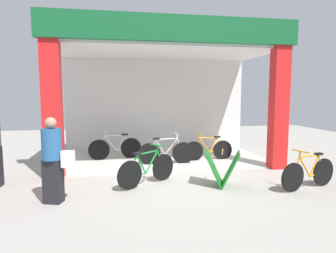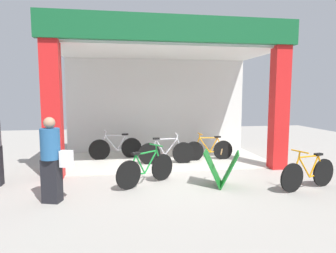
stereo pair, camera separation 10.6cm
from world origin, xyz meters
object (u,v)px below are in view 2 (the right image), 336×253
object	(u,v)px
bicycle_inside_0	(209,150)
pedestrian_0	(52,159)
sandwich_board_sign	(221,169)
bicycle_parked_0	(146,169)
bicycle_inside_2	(166,152)
bicycle_parked_1	(308,173)
bicycle_inside_1	(116,148)

from	to	relation	value
bicycle_inside_0	pedestrian_0	bearing A→B (deg)	-143.64
bicycle_inside_0	sandwich_board_sign	distance (m)	2.58
bicycle_parked_0	bicycle_inside_2	bearing A→B (deg)	67.90
sandwich_board_sign	pedestrian_0	xyz separation A→B (m)	(-3.52, -0.42, 0.45)
sandwich_board_sign	pedestrian_0	size ratio (longest dim) A/B	0.56
pedestrian_0	bicycle_parked_0	bearing A→B (deg)	23.37
bicycle_parked_0	bicycle_parked_1	world-z (taller)	bicycle_parked_0
bicycle_parked_1	bicycle_parked_0	bearing A→B (deg)	165.71
bicycle_parked_1	bicycle_inside_2	bearing A→B (deg)	134.72
bicycle_inside_2	bicycle_parked_1	world-z (taller)	bicycle_inside_2
bicycle_parked_0	pedestrian_0	world-z (taller)	pedestrian_0
bicycle_parked_1	sandwich_board_sign	world-z (taller)	bicycle_parked_1
bicycle_inside_1	sandwich_board_sign	size ratio (longest dim) A/B	1.80
bicycle_inside_2	sandwich_board_sign	size ratio (longest dim) A/B	1.79
bicycle_inside_1	pedestrian_0	size ratio (longest dim) A/B	1.01
bicycle_inside_2	pedestrian_0	distance (m)	3.77
sandwich_board_sign	bicycle_inside_1	bearing A→B (deg)	126.74
sandwich_board_sign	bicycle_inside_0	bearing A→B (deg)	79.08
bicycle_inside_2	pedestrian_0	world-z (taller)	pedestrian_0
bicycle_inside_0	bicycle_parked_0	xyz separation A→B (m)	(-2.15, -2.15, 0.01)
bicycle_inside_0	bicycle_inside_1	xyz separation A→B (m)	(-2.88, 0.66, 0.02)
pedestrian_0	bicycle_parked_1	bearing A→B (deg)	-0.86
bicycle_parked_0	pedestrian_0	size ratio (longest dim) A/B	0.84
bicycle_inside_0	bicycle_inside_1	size ratio (longest dim) A/B	0.95
bicycle_parked_0	bicycle_inside_0	bearing A→B (deg)	45.00
bicycle_inside_1	bicycle_parked_1	xyz separation A→B (m)	(4.20, -3.70, -0.02)
pedestrian_0	sandwich_board_sign	bearing A→B (deg)	6.78
bicycle_inside_1	bicycle_parked_1	size ratio (longest dim) A/B	1.08
bicycle_parked_0	sandwich_board_sign	size ratio (longest dim) A/B	1.48
sandwich_board_sign	pedestrian_0	world-z (taller)	pedestrian_0
bicycle_inside_0	bicycle_parked_1	world-z (taller)	bicycle_parked_1
bicycle_parked_1	sandwich_board_sign	xyz separation A→B (m)	(-1.81, 0.50, 0.05)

